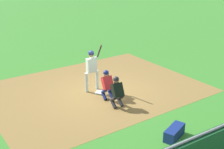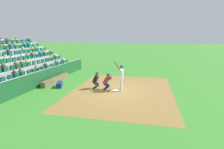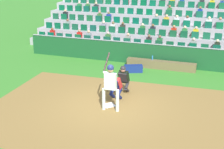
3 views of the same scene
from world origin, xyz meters
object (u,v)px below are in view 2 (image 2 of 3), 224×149
Objects in this scene: dugout_bench at (56,80)px; water_bottle_on_bench at (52,77)px; home_plate_marker at (115,90)px; catcher_crouching at (107,80)px; home_plate_umpire at (96,79)px; batter_at_plate at (121,74)px; equipment_duffel_bag at (59,85)px.

dugout_bench is 16.34× the size of water_bottle_on_bench.
home_plate_marker is 0.94m from catcher_crouching.
home_plate_umpire is (-0.13, -1.51, 0.68)m from home_plate_marker.
home_plate_marker is 1.67m from home_plate_umpire.
batter_at_plate is 9.59× the size of water_bottle_on_bench.
home_plate_marker is at bearing -63.62° from batter_at_plate.
catcher_crouching is (0.16, -1.03, -0.48)m from batter_at_plate.
home_plate_umpire is at bearing 77.30° from dugout_bench.
batter_at_plate is at bearing 81.98° from dugout_bench.
catcher_crouching reaches higher than equipment_duffel_bag.
home_plate_umpire reaches higher than catcher_crouching.
catcher_crouching reaches higher than dugout_bench.
home_plate_marker is 1.91× the size of water_bottle_on_bench.
equipment_duffel_bag is at bearing -85.02° from batter_at_plate.
water_bottle_on_bench is at bearing -7.30° from dugout_bench.
water_bottle_on_bench reaches higher than dugout_bench.
home_plate_marker is 0.12× the size of dugout_bench.
equipment_duffel_bag is (0.22, -4.42, 0.18)m from home_plate_marker.
batter_at_plate reaches higher than equipment_duffel_bag.
water_bottle_on_bench is at bearing -95.73° from home_plate_umpire.
home_plate_marker is 5.58m from dugout_bench.
home_plate_marker is 0.34× the size of home_plate_umpire.
home_plate_umpire is at bearing -88.01° from batter_at_plate.
home_plate_marker is at bearing 79.40° from dugout_bench.
home_plate_umpire is (0.07, -1.91, -0.48)m from batter_at_plate.
water_bottle_on_bench is 1.41m from equipment_duffel_bag.
dugout_bench is at bearing 172.70° from water_bottle_on_bench.
batter_at_plate is at bearing 72.25° from equipment_duffel_bag.
batter_at_plate reaches higher than home_plate_marker.
batter_at_plate is 0.59× the size of dugout_bench.
batter_at_plate is 6.02m from dugout_bench.
catcher_crouching is at bearing -93.85° from home_plate_marker.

